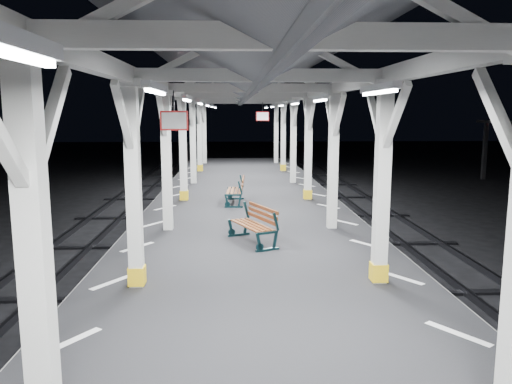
{
  "coord_description": "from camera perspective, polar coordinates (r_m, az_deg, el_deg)",
  "views": [
    {
      "loc": [
        -0.42,
        -5.9,
        3.81
      ],
      "look_at": [
        0.05,
        4.16,
        2.2
      ],
      "focal_mm": 35.0,
      "sensor_mm": 36.0,
      "label": 1
    }
  ],
  "objects": [
    {
      "name": "bench_mid",
      "position": [
        10.85,
        -0.03,
        -3.62
      ],
      "size": [
        1.08,
        1.56,
        0.8
      ],
      "rotation": [
        0.0,
        0.0,
        0.41
      ],
      "color": "black",
      "rests_on": "platform"
    },
    {
      "name": "bench_far",
      "position": [
        15.51,
        -2.14,
        0.26
      ],
      "size": [
        0.63,
        1.53,
        0.82
      ],
      "rotation": [
        0.0,
        0.0,
        -0.05
      ],
      "color": "black",
      "rests_on": "platform"
    },
    {
      "name": "hazard_stripes_right",
      "position": [
        7.14,
        22.05,
        -14.77
      ],
      "size": [
        1.0,
        48.0,
        0.01
      ],
      "primitive_type": "cube",
      "color": "silver",
      "rests_on": "platform"
    },
    {
      "name": "hazard_stripes_left",
      "position": [
        6.85,
        -20.46,
        -15.73
      ],
      "size": [
        1.0,
        48.0,
        0.01
      ],
      "primitive_type": "cube",
      "color": "silver",
      "rests_on": "platform"
    },
    {
      "name": "canopy",
      "position": [
        5.95,
        1.45,
        16.28
      ],
      "size": [
        5.4,
        49.0,
        4.65
      ],
      "color": "silver",
      "rests_on": "platform"
    },
    {
      "name": "platform",
      "position": [
        6.78,
        1.29,
        -20.14
      ],
      "size": [
        6.0,
        50.0,
        1.0
      ],
      "primitive_type": "cube",
      "color": "black",
      "rests_on": "ground"
    }
  ]
}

